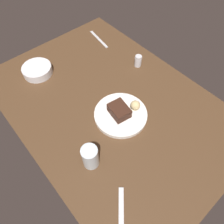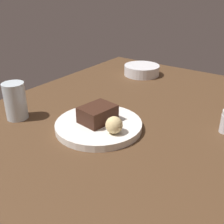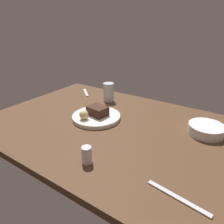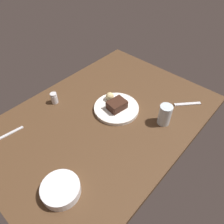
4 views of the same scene
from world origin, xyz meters
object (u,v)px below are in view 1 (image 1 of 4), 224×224
at_px(salt_shaker, 138,61).
at_px(butter_knife, 99,39).
at_px(chocolate_cake_slice, 119,111).
at_px(dessert_spoon, 121,209).
at_px(dessert_plate, 121,115).
at_px(side_bowl, 37,70).
at_px(water_glass, 90,157).
at_px(bread_roll, 135,105).

xyz_separation_m(salt_shaker, butter_knife, (0.32, 0.02, -0.03)).
relative_size(chocolate_cake_slice, butter_knife, 0.50).
relative_size(salt_shaker, dessert_spoon, 0.43).
bearing_deg(dessert_spoon, chocolate_cake_slice, -178.75).
bearing_deg(chocolate_cake_slice, butter_knife, -29.64).
bearing_deg(salt_shaker, dessert_plate, 122.29).
relative_size(side_bowl, butter_knife, 0.81).
relative_size(water_glass, butter_knife, 0.58).
distance_m(dessert_plate, side_bowl, 0.52).
bearing_deg(bread_roll, side_bowl, 22.68).
relative_size(chocolate_cake_slice, dessert_spoon, 0.63).
bearing_deg(dessert_spoon, salt_shaker, 172.85).
bearing_deg(side_bowl, dessert_spoon, 171.27).
xyz_separation_m(chocolate_cake_slice, salt_shaker, (0.18, -0.30, -0.01)).
relative_size(water_glass, side_bowl, 0.73).
xyz_separation_m(dessert_plate, butter_knife, (0.51, -0.28, -0.01)).
height_order(side_bowl, butter_knife, side_bowl).
xyz_separation_m(dessert_plate, water_glass, (-0.09, 0.24, 0.05)).
bearing_deg(water_glass, salt_shaker, -62.65).
distance_m(bread_roll, side_bowl, 0.56).
distance_m(dessert_plate, water_glass, 0.26).
bearing_deg(dessert_spoon, butter_knife, -172.09).
relative_size(dessert_plate, butter_knife, 1.28).
distance_m(dessert_plate, bread_roll, 0.08).
xyz_separation_m(dessert_spoon, butter_knife, (0.80, -0.55, -0.00)).
xyz_separation_m(chocolate_cake_slice, side_bowl, (0.49, 0.14, -0.02)).
bearing_deg(water_glass, side_bowl, -9.12).
distance_m(dessert_plate, salt_shaker, 0.35).
bearing_deg(bread_roll, chocolate_cake_slice, 70.65).
bearing_deg(dessert_plate, salt_shaker, -57.71).
bearing_deg(bread_roll, salt_shaker, -47.48).
height_order(dessert_spoon, butter_knife, dessert_spoon).
relative_size(dessert_plate, side_bowl, 1.59).
xyz_separation_m(water_glass, side_bowl, (0.58, -0.09, -0.03)).
relative_size(chocolate_cake_slice, bread_roll, 2.09).
xyz_separation_m(dessert_plate, side_bowl, (0.49, 0.15, 0.01)).
height_order(side_bowl, dessert_spoon, side_bowl).
height_order(chocolate_cake_slice, dessert_spoon, chocolate_cake_slice).
relative_size(salt_shaker, water_glass, 0.58).
distance_m(side_bowl, butter_knife, 0.43).
bearing_deg(dessert_spoon, bread_roll, 171.53).
xyz_separation_m(water_glass, butter_knife, (0.60, -0.52, -0.05)).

